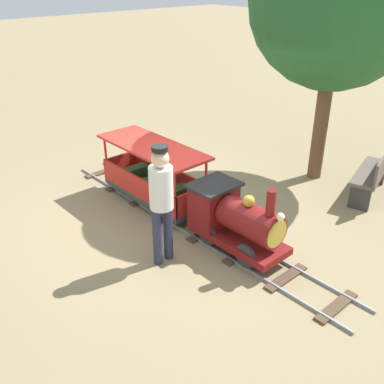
{
  "coord_description": "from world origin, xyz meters",
  "views": [
    {
      "loc": [
        3.84,
        4.45,
        3.49
      ],
      "look_at": [
        0.0,
        0.19,
        0.55
      ],
      "focal_mm": 41.33,
      "sensor_mm": 36.0,
      "label": 1
    }
  ],
  "objects_px": {
    "park_bench": "(373,173)",
    "locomotive": "(234,218)",
    "oak_tree_near": "(338,1)",
    "passenger_car": "(154,179)",
    "conductor_person": "(161,196)"
  },
  "relations": [
    {
      "from": "locomotive",
      "to": "park_bench",
      "type": "relative_size",
      "value": 1.06
    },
    {
      "from": "passenger_car",
      "to": "oak_tree_near",
      "type": "xyz_separation_m",
      "value": [
        -2.84,
        1.17,
        2.58
      ]
    },
    {
      "from": "locomotive",
      "to": "oak_tree_near",
      "type": "distance_m",
      "value": 3.84
    },
    {
      "from": "oak_tree_near",
      "to": "passenger_car",
      "type": "bearing_deg",
      "value": -22.38
    },
    {
      "from": "park_bench",
      "to": "oak_tree_near",
      "type": "distance_m",
      "value": 2.81
    },
    {
      "from": "conductor_person",
      "to": "oak_tree_near",
      "type": "distance_m",
      "value": 4.26
    },
    {
      "from": "conductor_person",
      "to": "oak_tree_near",
      "type": "xyz_separation_m",
      "value": [
        -3.72,
        -0.18,
        2.05
      ]
    },
    {
      "from": "locomotive",
      "to": "oak_tree_near",
      "type": "relative_size",
      "value": 0.33
    },
    {
      "from": "locomotive",
      "to": "conductor_person",
      "type": "relative_size",
      "value": 0.89
    },
    {
      "from": "locomotive",
      "to": "oak_tree_near",
      "type": "xyz_separation_m",
      "value": [
        -2.84,
        -0.6,
        2.52
      ]
    },
    {
      "from": "conductor_person",
      "to": "park_bench",
      "type": "xyz_separation_m",
      "value": [
        -3.76,
        0.91,
        -0.54
      ]
    },
    {
      "from": "passenger_car",
      "to": "oak_tree_near",
      "type": "height_order",
      "value": "oak_tree_near"
    },
    {
      "from": "passenger_car",
      "to": "locomotive",
      "type": "bearing_deg",
      "value": 90.0
    },
    {
      "from": "park_bench",
      "to": "oak_tree_near",
      "type": "relative_size",
      "value": 0.31
    },
    {
      "from": "park_bench",
      "to": "locomotive",
      "type": "bearing_deg",
      "value": -9.65
    }
  ]
}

